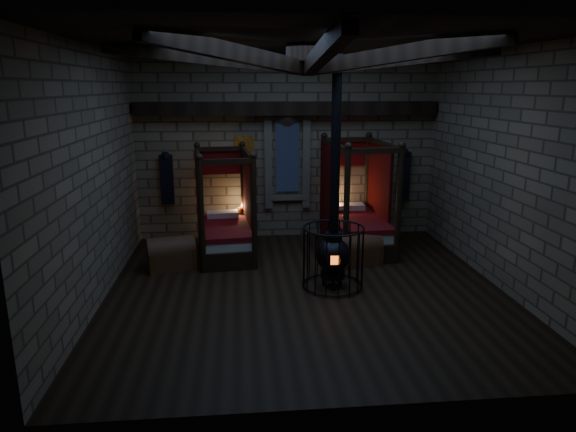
{
  "coord_description": "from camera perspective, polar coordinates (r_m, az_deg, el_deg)",
  "views": [
    {
      "loc": [
        -1.14,
        -8.53,
        3.54
      ],
      "look_at": [
        -0.26,
        0.6,
        1.22
      ],
      "focal_mm": 32.0,
      "sensor_mm": 36.0,
      "label": 1
    }
  ],
  "objects": [
    {
      "name": "bed_right",
      "position": [
        11.6,
        7.54,
        -0.65
      ],
      "size": [
        1.32,
        2.34,
        2.38
      ],
      "rotation": [
        0.0,
        0.0,
        0.05
      ],
      "color": "black",
      "rests_on": "ground"
    },
    {
      "name": "room",
      "position": [
        8.69,
        2.1,
        15.55
      ],
      "size": [
        7.02,
        7.02,
        4.29
      ],
      "color": "black",
      "rests_on": "ground"
    },
    {
      "name": "trunk_left",
      "position": [
        10.5,
        -12.85,
        -4.15
      ],
      "size": [
        1.03,
        0.79,
        0.67
      ],
      "rotation": [
        0.0,
        0.0,
        0.26
      ],
      "color": "#59301C",
      "rests_on": "ground"
    },
    {
      "name": "nightstand_left",
      "position": [
        12.08,
        -5.33,
        -1.21
      ],
      "size": [
        0.46,
        0.44,
        0.8
      ],
      "rotation": [
        0.0,
        0.0,
        -0.12
      ],
      "color": "black",
      "rests_on": "ground"
    },
    {
      "name": "bed_left",
      "position": [
        11.14,
        -7.02,
        -1.46
      ],
      "size": [
        1.32,
        2.22,
        2.22
      ],
      "rotation": [
        0.0,
        0.0,
        0.09
      ],
      "color": "black",
      "rests_on": "ground"
    },
    {
      "name": "stove",
      "position": [
        9.23,
        5.04,
        -4.03
      ],
      "size": [
        1.1,
        1.1,
        4.05
      ],
      "rotation": [
        0.0,
        0.0,
        -0.06
      ],
      "color": "black",
      "rests_on": "ground"
    },
    {
      "name": "nightstand_right",
      "position": [
        12.25,
        5.11,
        -0.83
      ],
      "size": [
        0.55,
        0.53,
        0.79
      ],
      "rotation": [
        0.0,
        0.0,
        -0.26
      ],
      "color": "black",
      "rests_on": "ground"
    },
    {
      "name": "trunk_right",
      "position": [
        10.61,
        7.75,
        -3.74
      ],
      "size": [
        1.01,
        0.78,
        0.66
      ],
      "rotation": [
        0.0,
        0.0,
        0.26
      ],
      "color": "#59301C",
      "rests_on": "ground"
    }
  ]
}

